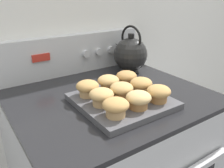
{
  "coord_description": "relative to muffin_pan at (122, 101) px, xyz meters",
  "views": [
    {
      "loc": [
        -0.48,
        -0.37,
        1.33
      ],
      "look_at": [
        -0.03,
        0.28,
        1.0
      ],
      "focal_mm": 38.0,
      "sensor_mm": 36.0,
      "label": 1
    }
  ],
  "objects": [
    {
      "name": "muffin_r2_c2",
      "position": [
        0.09,
        0.09,
        0.04
      ],
      "size": [
        0.08,
        0.08,
        0.06
      ],
      "color": "tan",
      "rests_on": "muffin_pan"
    },
    {
      "name": "muffin_r1_c1",
      "position": [
        0.0,
        0.0,
        0.04
      ],
      "size": [
        0.08,
        0.08,
        0.06
      ],
      "color": "olive",
      "rests_on": "muffin_pan"
    },
    {
      "name": "control_panel",
      "position": [
        0.01,
        0.42,
        0.08
      ],
      "size": [
        0.74,
        0.07,
        0.19
      ],
      "color": "#B7BABF",
      "rests_on": "stove_range"
    },
    {
      "name": "muffin_r0_c0",
      "position": [
        -0.09,
        -0.09,
        0.04
      ],
      "size": [
        0.08,
        0.08,
        0.06
      ],
      "color": "tan",
      "rests_on": "muffin_pan"
    },
    {
      "name": "muffin_r0_c2",
      "position": [
        0.09,
        -0.09,
        0.04
      ],
      "size": [
        0.08,
        0.08,
        0.06
      ],
      "color": "olive",
      "rests_on": "muffin_pan"
    },
    {
      "name": "wall_back",
      "position": [
        0.01,
        0.47,
        0.26
      ],
      "size": [
        8.0,
        0.05,
        2.4
      ],
      "color": "silver",
      "rests_on": "ground_plane"
    },
    {
      "name": "muffin_r0_c1",
      "position": [
        0.0,
        -0.09,
        0.04
      ],
      "size": [
        0.08,
        0.08,
        0.06
      ],
      "color": "olive",
      "rests_on": "muffin_pan"
    },
    {
      "name": "muffin_r2_c1",
      "position": [
        0.0,
        0.09,
        0.04
      ],
      "size": [
        0.08,
        0.08,
        0.06
      ],
      "color": "olive",
      "rests_on": "muffin_pan"
    },
    {
      "name": "muffin_r1_c0",
      "position": [
        -0.09,
        -0.0,
        0.04
      ],
      "size": [
        0.08,
        0.08,
        0.06
      ],
      "color": "tan",
      "rests_on": "muffin_pan"
    },
    {
      "name": "muffin_r2_c0",
      "position": [
        -0.09,
        0.09,
        0.04
      ],
      "size": [
        0.08,
        0.08,
        0.06
      ],
      "color": "tan",
      "rests_on": "muffin_pan"
    },
    {
      "name": "tea_kettle",
      "position": [
        0.26,
        0.28,
        0.08
      ],
      "size": [
        0.17,
        0.2,
        0.23
      ],
      "color": "black",
      "rests_on": "stove_range"
    },
    {
      "name": "muffin_pan",
      "position": [
        0.0,
        0.0,
        0.0
      ],
      "size": [
        0.31,
        0.31,
        0.02
      ],
      "color": "#4C4C51",
      "rests_on": "stove_range"
    },
    {
      "name": "muffin_r1_c2",
      "position": [
        0.09,
        0.0,
        0.04
      ],
      "size": [
        0.08,
        0.08,
        0.06
      ],
      "color": "tan",
      "rests_on": "muffin_pan"
    }
  ]
}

